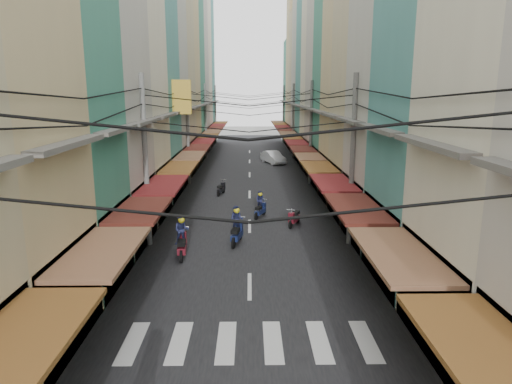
{
  "coord_description": "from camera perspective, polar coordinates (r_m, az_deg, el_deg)",
  "views": [
    {
      "loc": [
        0.02,
        -18.38,
        7.37
      ],
      "look_at": [
        0.36,
        6.36,
        1.89
      ],
      "focal_mm": 32.0,
      "sensor_mm": 36.0,
      "label": 1
    }
  ],
  "objects": [
    {
      "name": "utility_poles",
      "position": [
        33.4,
        -0.84,
        11.15
      ],
      "size": [
        10.2,
        66.13,
        8.2
      ],
      "color": "slate",
      "rests_on": "ground"
    },
    {
      "name": "building_row_right",
      "position": [
        35.77,
        12.42,
        15.48
      ],
      "size": [
        7.8,
        68.98,
        22.59
      ],
      "color": "#418F76",
      "rests_on": "ground"
    },
    {
      "name": "market_umbrella",
      "position": [
        15.6,
        20.2,
        -8.64
      ],
      "size": [
        2.1,
        2.1,
        2.21
      ],
      "color": "#B2B2B7",
      "rests_on": "ground"
    },
    {
      "name": "sidewalk_right",
      "position": [
        39.61,
        8.64,
        1.67
      ],
      "size": [
        3.0,
        80.0,
        0.06
      ],
      "primitive_type": "cube",
      "color": "gray",
      "rests_on": "ground"
    },
    {
      "name": "traffic_sign",
      "position": [
        15.72,
        18.02,
        -7.48
      ],
      "size": [
        0.1,
        0.65,
        2.97
      ],
      "color": "slate",
      "rests_on": "ground"
    },
    {
      "name": "white_car",
      "position": [
        47.7,
        2.15,
        3.59
      ],
      "size": [
        4.85,
        3.27,
        1.59
      ],
      "primitive_type": "imported",
      "rotation": [
        0.0,
        0.0,
        0.37
      ],
      "color": "silver",
      "rests_on": "ground"
    },
    {
      "name": "bicycle",
      "position": [
        21.12,
        19.54,
        -8.68
      ],
      "size": [
        1.68,
        1.13,
        1.08
      ],
      "primitive_type": "imported",
      "rotation": [
        0.0,
        0.0,
        1.95
      ],
      "color": "black",
      "rests_on": "ground"
    },
    {
      "name": "pedestrians",
      "position": [
        20.34,
        -12.93,
        -6.12
      ],
      "size": [
        13.12,
        25.21,
        2.1
      ],
      "color": "#26202B",
      "rests_on": "ground"
    },
    {
      "name": "road",
      "position": [
        39.08,
        -0.81,
        1.63
      ],
      "size": [
        10.0,
        80.0,
        0.02
      ],
      "primitive_type": "cube",
      "color": "black",
      "rests_on": "ground"
    },
    {
      "name": "ground",
      "position": [
        19.8,
        -0.81,
        -9.36
      ],
      "size": [
        160.0,
        160.0,
        0.0
      ],
      "primitive_type": "plane",
      "color": "slate",
      "rests_on": "ground"
    },
    {
      "name": "sidewalk_left",
      "position": [
        39.61,
        -10.26,
        1.61
      ],
      "size": [
        3.0,
        80.0,
        0.06
      ],
      "primitive_type": "cube",
      "color": "gray",
      "rests_on": "ground"
    },
    {
      "name": "moving_scooters",
      "position": [
        24.04,
        -3.16,
        -4.02
      ],
      "size": [
        6.0,
        14.52,
        1.95
      ],
      "color": "black",
      "rests_on": "ground"
    },
    {
      "name": "crosswalk",
      "position": [
        14.39,
        -0.81,
        -18.19
      ],
      "size": [
        7.55,
        2.4,
        0.01
      ],
      "color": "silver",
      "rests_on": "ground"
    },
    {
      "name": "building_row_left",
      "position": [
        35.91,
        -14.12,
        15.98
      ],
      "size": [
        7.8,
        67.67,
        23.7
      ],
      "color": "beige",
      "rests_on": "ground"
    },
    {
      "name": "parked_scooters",
      "position": [
        16.17,
        14.48,
        -13.18
      ],
      "size": [
        12.94,
        14.67,
        1.0
      ],
      "color": "black",
      "rests_on": "ground"
    }
  ]
}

